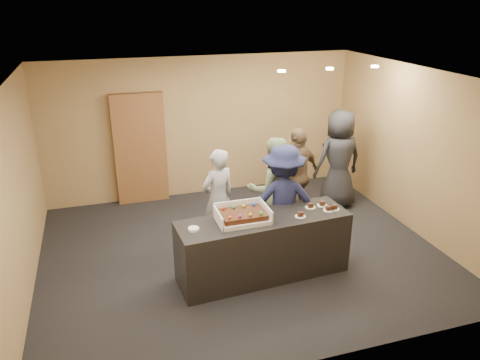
# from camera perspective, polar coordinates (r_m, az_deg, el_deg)

# --- Properties ---
(room) EXTENTS (6.04, 6.00, 2.70)m
(room) POSITION_cam_1_polar(r_m,az_deg,el_deg) (6.82, 0.08, 1.21)
(room) COLOR black
(room) RESTS_ON ground
(serving_counter) EXTENTS (2.44, 0.86, 0.90)m
(serving_counter) POSITION_cam_1_polar(r_m,az_deg,el_deg) (6.61, 2.84, -8.15)
(serving_counter) COLOR black
(serving_counter) RESTS_ON floor
(storage_cabinet) EXTENTS (0.95, 0.15, 2.10)m
(storage_cabinet) POSITION_cam_1_polar(r_m,az_deg,el_deg) (8.95, -12.08, 3.72)
(storage_cabinet) COLOR brown
(storage_cabinet) RESTS_ON floor
(cake_box) EXTENTS (0.70, 0.48, 0.20)m
(cake_box) POSITION_cam_1_polar(r_m,az_deg,el_deg) (6.31, 0.26, -4.54)
(cake_box) COLOR white
(cake_box) RESTS_ON serving_counter
(sheet_cake) EXTENTS (0.59, 0.41, 0.12)m
(sheet_cake) POSITION_cam_1_polar(r_m,az_deg,el_deg) (6.27, 0.33, -4.22)
(sheet_cake) COLOR #341C0B
(sheet_cake) RESTS_ON cake_box
(plate_stack) EXTENTS (0.14, 0.14, 0.04)m
(plate_stack) POSITION_cam_1_polar(r_m,az_deg,el_deg) (6.09, -5.68, -5.98)
(plate_stack) COLOR white
(plate_stack) RESTS_ON serving_counter
(slice_a) EXTENTS (0.15, 0.15, 0.07)m
(slice_a) POSITION_cam_1_polar(r_m,az_deg,el_deg) (6.47, 7.36, -4.26)
(slice_a) COLOR white
(slice_a) RESTS_ON serving_counter
(slice_b) EXTENTS (0.15, 0.15, 0.07)m
(slice_b) POSITION_cam_1_polar(r_m,az_deg,el_deg) (6.76, 8.58, -3.17)
(slice_b) COLOR white
(slice_b) RESTS_ON serving_counter
(slice_c) EXTENTS (0.15, 0.15, 0.07)m
(slice_c) POSITION_cam_1_polar(r_m,az_deg,el_deg) (6.71, 10.73, -3.49)
(slice_c) COLOR white
(slice_c) RESTS_ON serving_counter
(slice_d) EXTENTS (0.15, 0.15, 0.07)m
(slice_d) POSITION_cam_1_polar(r_m,az_deg,el_deg) (6.85, 9.99, -2.92)
(slice_d) COLOR white
(slice_d) RESTS_ON serving_counter
(slice_e) EXTENTS (0.15, 0.15, 0.07)m
(slice_e) POSITION_cam_1_polar(r_m,az_deg,el_deg) (6.76, 11.41, -3.34)
(slice_e) COLOR white
(slice_e) RESTS_ON serving_counter
(person_server_grey) EXTENTS (0.68, 0.57, 1.60)m
(person_server_grey) POSITION_cam_1_polar(r_m,az_deg,el_deg) (7.25, -2.70, -2.25)
(person_server_grey) COLOR #9D9DA2
(person_server_grey) RESTS_ON floor
(person_sage_man) EXTENTS (0.87, 0.70, 1.72)m
(person_sage_man) POSITION_cam_1_polar(r_m,az_deg,el_deg) (7.44, 4.02, -1.14)
(person_sage_man) COLOR gray
(person_sage_man) RESTS_ON floor
(person_navy_man) EXTENTS (1.24, 0.88, 1.74)m
(person_navy_man) POSITION_cam_1_polar(r_m,az_deg,el_deg) (7.01, 5.26, -2.57)
(person_navy_man) COLOR #1B1F43
(person_navy_man) RESTS_ON floor
(person_brown_extra) EXTENTS (1.06, 0.79, 1.68)m
(person_brown_extra) POSITION_cam_1_polar(r_m,az_deg,el_deg) (8.12, 7.07, 0.58)
(person_brown_extra) COLOR brown
(person_brown_extra) RESTS_ON floor
(person_dark_suit) EXTENTS (0.94, 0.64, 1.85)m
(person_dark_suit) POSITION_cam_1_polar(r_m,az_deg,el_deg) (8.76, 11.95, 2.46)
(person_dark_suit) COLOR #242529
(person_dark_suit) RESTS_ON floor
(ceiling_spotlights) EXTENTS (1.72, 0.12, 0.03)m
(ceiling_spotlights) POSITION_cam_1_polar(r_m,az_deg,el_deg) (7.55, 10.88, 13.19)
(ceiling_spotlights) COLOR #FFEAC6
(ceiling_spotlights) RESTS_ON ceiling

